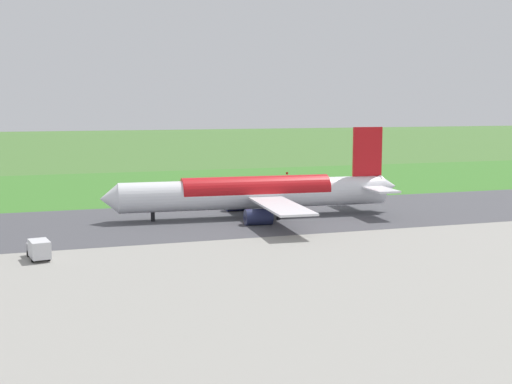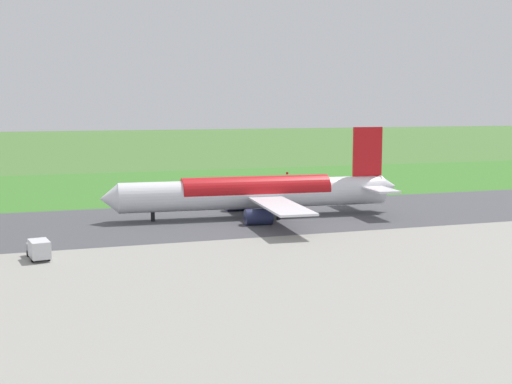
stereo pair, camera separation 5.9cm
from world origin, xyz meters
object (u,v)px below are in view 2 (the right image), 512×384
Objects in this scene: service_truck_baggage at (39,249)px; no_stopping_sign at (287,176)px; traffic_cone_orange at (270,185)px; airliner_main at (258,193)px.

service_truck_baggage is 2.49× the size of no_stopping_sign.
traffic_cone_orange is at bearing 44.34° from no_stopping_sign.
no_stopping_sign is at bearing -115.90° from airliner_main.
service_truck_baggage is at bearing 49.60° from no_stopping_sign.
airliner_main reaches higher than traffic_cone_orange.
airliner_main is 22.15× the size of no_stopping_sign.
service_truck_baggage is 94.53m from no_stopping_sign.
service_truck_baggage is at bearing 50.23° from traffic_cone_orange.
service_truck_baggage reaches higher than no_stopping_sign.
airliner_main is at bearing 64.10° from no_stopping_sign.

